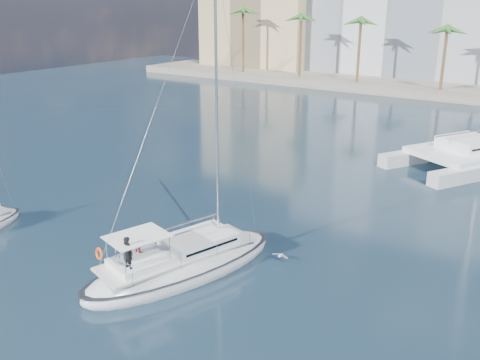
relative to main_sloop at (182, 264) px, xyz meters
The scene contains 7 objects.
ground 4.02m from the main_sloop, 75.31° to the left, with size 160.00×160.00×0.00m, color black.
quay 64.87m from the main_sloop, 89.11° to the left, with size 120.00×14.00×1.20m, color gray.
building_tan_left 84.25m from the main_sloop, 119.36° to the left, with size 22.00×14.00×22.00m, color tan.
palm_left 69.91m from the main_sloop, 118.46° to the left, with size 3.60×3.60×12.30m.
main_sloop is the anchor object (origin of this frame).
catamaran 29.18m from the main_sloop, 75.11° to the left, with size 12.46×15.25×19.69m.
seagull 5.38m from the main_sloop, 48.94° to the left, with size 0.97×0.42×0.18m.
Camera 1 is at (15.69, -22.61, 13.65)m, focal length 40.00 mm.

